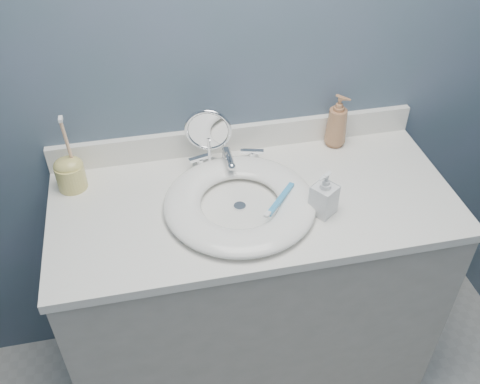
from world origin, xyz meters
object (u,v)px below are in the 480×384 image
object	(u,v)px
makeup_mirror	(208,137)
soap_bottle_clear	(324,193)
toothbrush_holder	(70,172)
soap_bottle_amber	(337,121)

from	to	relation	value
makeup_mirror	soap_bottle_clear	world-z (taller)	makeup_mirror
soap_bottle_clear	makeup_mirror	bearing A→B (deg)	-169.28
makeup_mirror	toothbrush_holder	xyz separation A→B (m)	(-0.43, -0.01, -0.06)
makeup_mirror	soap_bottle_clear	xyz separation A→B (m)	(0.29, -0.28, -0.05)
soap_bottle_clear	toothbrush_holder	size ratio (longest dim) A/B	0.56
soap_bottle_amber	soap_bottle_clear	size ratio (longest dim) A/B	1.31
makeup_mirror	soap_bottle_clear	size ratio (longest dim) A/B	1.51
soap_bottle_clear	soap_bottle_amber	bearing A→B (deg)	119.73
makeup_mirror	soap_bottle_amber	bearing A→B (deg)	19.17
soap_bottle_amber	soap_bottle_clear	xyz separation A→B (m)	(-0.15, -0.32, -0.02)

